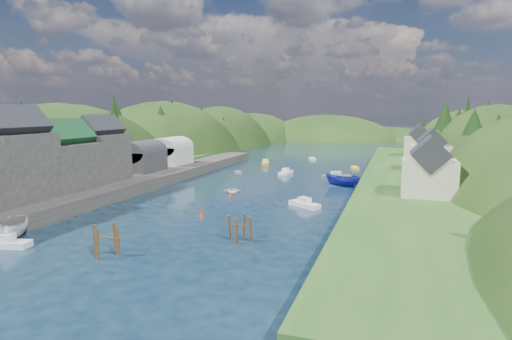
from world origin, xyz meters
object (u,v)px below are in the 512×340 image
(piling_cluster_near, at_px, (106,243))
(channel_buoy_far, at_px, (230,193))
(channel_buoy_near, at_px, (202,213))
(piling_cluster_far, at_px, (240,231))

(piling_cluster_near, bearing_deg, channel_buoy_far, 88.63)
(channel_buoy_near, height_order, channel_buoy_far, same)
(piling_cluster_near, bearing_deg, piling_cluster_far, 37.66)
(piling_cluster_near, distance_m, channel_buoy_far, 31.01)
(piling_cluster_near, relative_size, channel_buoy_near, 3.19)
(piling_cluster_far, distance_m, channel_buoy_near, 11.93)
(piling_cluster_far, distance_m, channel_buoy_far, 24.77)
(piling_cluster_near, height_order, channel_buoy_far, piling_cluster_near)
(piling_cluster_far, bearing_deg, channel_buoy_near, 135.95)
(piling_cluster_near, xyz_separation_m, piling_cluster_far, (10.91, 8.42, -0.09))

